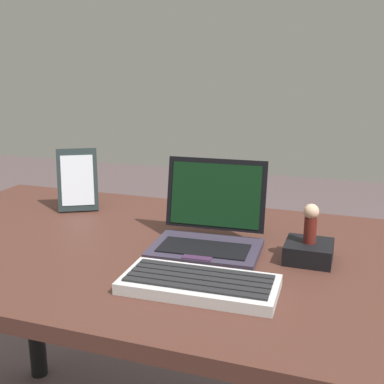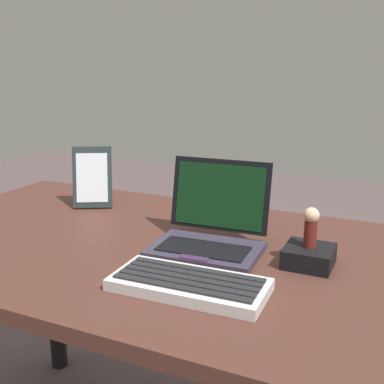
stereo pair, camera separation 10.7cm
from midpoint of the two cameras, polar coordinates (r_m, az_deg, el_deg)
name	(u,v)px [view 1 (the left image)]	position (r m, az deg, el deg)	size (l,w,h in m)	color
desk	(174,285)	(1.19, -4.79, -10.92)	(1.49, 0.79, 0.73)	#43251D
laptop_front	(209,231)	(1.13, -0.74, -4.67)	(0.26, 0.22, 0.20)	#2F2939
external_keyboard	(199,284)	(0.94, -2.46, -10.86)	(0.31, 0.15, 0.03)	#B7B6B6
photo_frame	(78,180)	(1.46, -15.43, 1.32)	(0.13, 0.10, 0.18)	#1C2628
figurine_stand	(309,252)	(1.09, 10.89, -6.98)	(0.10, 0.10, 0.04)	black
figurine	(311,221)	(1.06, 11.07, -3.49)	(0.03, 0.03, 0.09)	#551913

